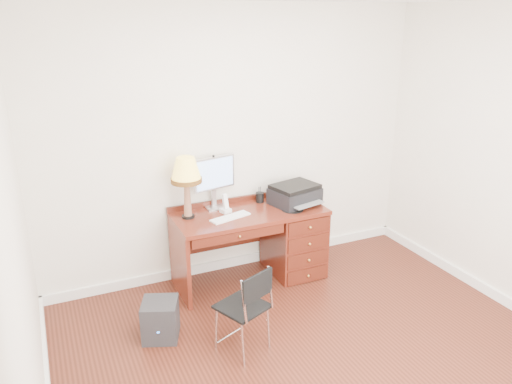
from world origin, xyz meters
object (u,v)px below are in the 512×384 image
desk (278,237)px  equipment_box (160,320)px  monitor (215,176)px  chair (245,304)px  leg_lamp (186,174)px  phone (225,207)px  printer (295,194)px

desk → equipment_box: size_ratio=4.46×
monitor → chair: (-0.24, -1.32, -0.63)m
monitor → chair: bearing=-113.1°
leg_lamp → monitor: bearing=23.7°
phone → equipment_box: size_ratio=0.56×
equipment_box → printer: bearing=42.4°
chair → equipment_box: bearing=116.8°
desk → printer: (0.19, 0.01, 0.44)m
monitor → phone: size_ratio=2.76×
monitor → leg_lamp: bearing=-168.8°
leg_lamp → equipment_box: bearing=-124.8°
printer → phone: (-0.73, 0.06, -0.04)m
desk → leg_lamp: (-0.92, 0.10, 0.77)m
printer → monitor: bearing=149.5°
desk → monitor: monitor is taller
printer → phone: printer is taller
printer → desk: bearing=168.5°
monitor → phone: bearing=-88.6°
monitor → leg_lamp: (-0.33, -0.14, 0.11)m
leg_lamp → desk: bearing=-5.9°
chair → phone: bearing=53.0°
monitor → printer: bearing=-29.2°
chair → equipment_box: chair is taller
leg_lamp → equipment_box: (-0.48, -0.69, -1.02)m
chair → desk: bearing=29.3°
chair → leg_lamp: bearing=71.1°
monitor → equipment_box: 1.48m
leg_lamp → printer: bearing=-4.5°
printer → equipment_box: (-1.59, -0.61, -0.68)m
phone → chair: (-0.29, -1.15, -0.36)m
desk → chair: desk is taller
leg_lamp → phone: size_ratio=3.13×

